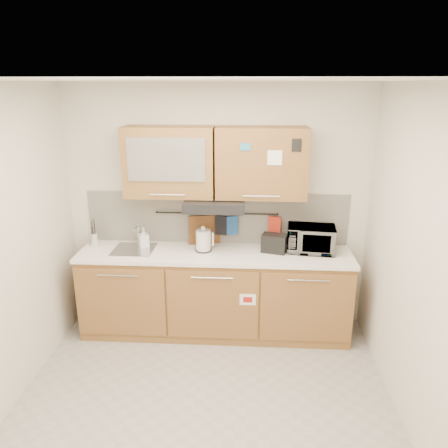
# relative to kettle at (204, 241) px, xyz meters

# --- Properties ---
(floor) EXTENTS (3.20, 3.20, 0.00)m
(floor) POSITION_rel_kettle_xyz_m (0.12, -1.23, -1.03)
(floor) COLOR #9E9993
(floor) RESTS_ON ground
(ceiling) EXTENTS (3.20, 3.20, 0.00)m
(ceiling) POSITION_rel_kettle_xyz_m (0.12, -1.23, 1.57)
(ceiling) COLOR white
(ceiling) RESTS_ON wall_back
(wall_back) EXTENTS (3.20, 0.00, 3.20)m
(wall_back) POSITION_rel_kettle_xyz_m (0.12, 0.27, 0.27)
(wall_back) COLOR silver
(wall_back) RESTS_ON ground
(wall_right) EXTENTS (0.00, 3.00, 3.00)m
(wall_right) POSITION_rel_kettle_xyz_m (1.72, -1.23, 0.27)
(wall_right) COLOR silver
(wall_right) RESTS_ON ground
(base_cabinet) EXTENTS (2.80, 0.64, 0.88)m
(base_cabinet) POSITION_rel_kettle_xyz_m (0.12, -0.03, -0.62)
(base_cabinet) COLOR olive
(base_cabinet) RESTS_ON floor
(countertop) EXTENTS (2.82, 0.62, 0.04)m
(countertop) POSITION_rel_kettle_xyz_m (0.12, -0.04, -0.13)
(countertop) COLOR white
(countertop) RESTS_ON base_cabinet
(backsplash) EXTENTS (2.80, 0.02, 0.56)m
(backsplash) POSITION_rel_kettle_xyz_m (0.12, 0.26, 0.17)
(backsplash) COLOR silver
(backsplash) RESTS_ON countertop
(upper_cabinets) EXTENTS (1.82, 0.37, 0.70)m
(upper_cabinets) POSITION_rel_kettle_xyz_m (0.11, 0.10, 0.80)
(upper_cabinets) COLOR olive
(upper_cabinets) RESTS_ON wall_back
(range_hood) EXTENTS (0.60, 0.46, 0.10)m
(range_hood) POSITION_rel_kettle_xyz_m (0.12, 0.02, 0.39)
(range_hood) COLOR black
(range_hood) RESTS_ON upper_cabinets
(sink) EXTENTS (0.42, 0.40, 0.26)m
(sink) POSITION_rel_kettle_xyz_m (-0.73, -0.02, -0.10)
(sink) COLOR silver
(sink) RESTS_ON countertop
(utensil_rail) EXTENTS (1.30, 0.02, 0.02)m
(utensil_rail) POSITION_rel_kettle_xyz_m (0.12, 0.22, 0.23)
(utensil_rail) COLOR black
(utensil_rail) RESTS_ON backsplash
(utensil_crock) EXTENTS (0.12, 0.12, 0.29)m
(utensil_crock) POSITION_rel_kettle_xyz_m (-1.18, 0.08, -0.03)
(utensil_crock) COLOR silver
(utensil_crock) RESTS_ON countertop
(kettle) EXTENTS (0.20, 0.18, 0.27)m
(kettle) POSITION_rel_kettle_xyz_m (0.00, 0.00, 0.00)
(kettle) COLOR silver
(kettle) RESTS_ON countertop
(toaster) EXTENTS (0.28, 0.21, 0.19)m
(toaster) POSITION_rel_kettle_xyz_m (0.73, 0.01, -0.01)
(toaster) COLOR black
(toaster) RESTS_ON countertop
(microwave) EXTENTS (0.51, 0.37, 0.27)m
(microwave) POSITION_rel_kettle_xyz_m (1.11, 0.06, 0.03)
(microwave) COLOR #999999
(microwave) RESTS_ON countertop
(soap_bottle) EXTENTS (0.13, 0.13, 0.21)m
(soap_bottle) POSITION_rel_kettle_xyz_m (-0.64, 0.06, -0.00)
(soap_bottle) COLOR #999999
(soap_bottle) RESTS_ON countertop
(cutting_board) EXTENTS (0.34, 0.10, 0.42)m
(cutting_board) POSITION_rel_kettle_xyz_m (-0.01, 0.21, 0.00)
(cutting_board) COLOR brown
(cutting_board) RESTS_ON utensil_rail
(oven_mitt) EXTENTS (0.13, 0.07, 0.21)m
(oven_mitt) POSITION_rel_kettle_xyz_m (0.29, 0.21, 0.11)
(oven_mitt) COLOR #1F4E90
(oven_mitt) RESTS_ON utensil_rail
(dark_pouch) EXTENTS (0.14, 0.06, 0.21)m
(dark_pouch) POSITION_rel_kettle_xyz_m (0.17, 0.21, 0.11)
(dark_pouch) COLOR black
(dark_pouch) RESTS_ON utensil_rail
(pot_holder) EXTENTS (0.13, 0.07, 0.17)m
(pot_holder) POSITION_rel_kettle_xyz_m (0.74, 0.21, 0.13)
(pot_holder) COLOR #B52918
(pot_holder) RESTS_ON utensil_rail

